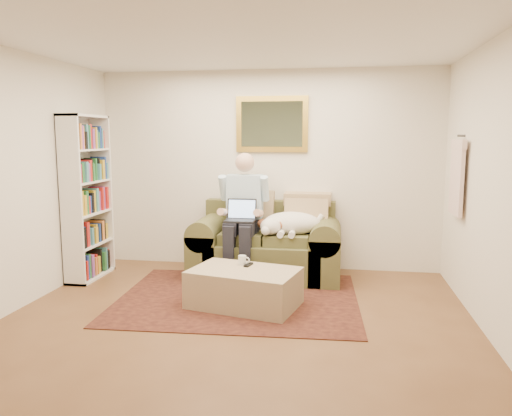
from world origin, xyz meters
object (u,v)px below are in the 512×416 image
(laptop, at_px, (241,215))
(coffee_mug, at_px, (242,260))
(ottoman, at_px, (244,288))
(sleeping_dog, at_px, (292,223))
(sofa, at_px, (266,251))
(bookshelf, at_px, (87,198))
(seated_man, at_px, (242,217))

(laptop, relative_size, coffee_mug, 3.56)
(ottoman, bearing_deg, coffee_mug, 107.04)
(ottoman, bearing_deg, laptop, 103.19)
(sleeping_dog, xyz_separation_m, coffee_mug, (-0.45, -0.87, -0.26))
(sofa, height_order, bookshelf, bookshelf)
(laptop, relative_size, ottoman, 0.33)
(bookshelf, bearing_deg, ottoman, -19.73)
(seated_man, height_order, sleeping_dog, seated_man)
(sleeping_dog, distance_m, coffee_mug, 1.02)
(sofa, xyz_separation_m, seated_man, (-0.27, -0.17, 0.45))
(laptop, bearing_deg, seated_man, 90.00)
(sofa, bearing_deg, bookshelf, -169.43)
(ottoman, bearing_deg, sleeping_dog, 69.94)
(sofa, relative_size, ottoman, 1.71)
(sofa, distance_m, seated_man, 0.56)
(seated_man, height_order, coffee_mug, seated_man)
(seated_man, height_order, ottoman, seated_man)
(sleeping_dog, height_order, bookshelf, bookshelf)
(coffee_mug, relative_size, bookshelf, 0.05)
(coffee_mug, bearing_deg, sofa, 83.02)
(sofa, height_order, coffee_mug, sofa)
(sofa, xyz_separation_m, coffee_mug, (-0.12, -0.97, 0.12))
(sofa, relative_size, laptop, 5.15)
(bookshelf, bearing_deg, coffee_mug, -15.40)
(bookshelf, bearing_deg, laptop, 4.98)
(sofa, xyz_separation_m, sleeping_dog, (0.33, -0.09, 0.38))
(sleeping_dog, height_order, coffee_mug, sleeping_dog)
(sofa, height_order, seated_man, seated_man)
(laptop, height_order, bookshelf, bookshelf)
(seated_man, distance_m, coffee_mug, 0.88)
(laptop, distance_m, ottoman, 1.12)
(seated_man, xyz_separation_m, bookshelf, (-1.89, -0.24, 0.23))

